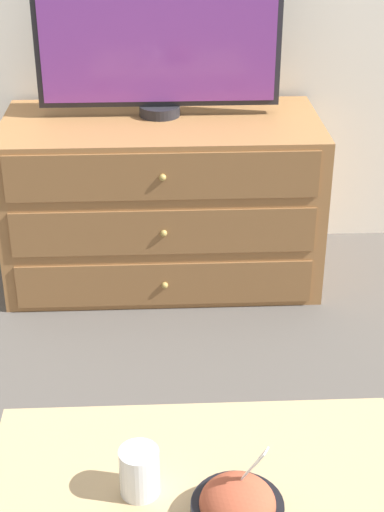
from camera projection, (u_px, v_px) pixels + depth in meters
The scene contains 5 objects.
ground_plane at pixel (165, 237), 3.36m from camera, with size 12.00×12.00×0.00m, color #56514C.
dresser at pixel (163, 200), 2.94m from camera, with size 1.14×0.57×0.62m.
tv at pixel (158, 23), 2.70m from camera, with size 0.86×0.15×0.64m.
takeout_bowl at pixel (237, 507), 1.42m from camera, with size 0.17×0.17×0.17m.
drink_cup at pixel (140, 474), 1.49m from camera, with size 0.08×0.08×0.10m.
Camera 1 is at (-0.02, -3.01, 1.51)m, focal length 55.00 mm.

